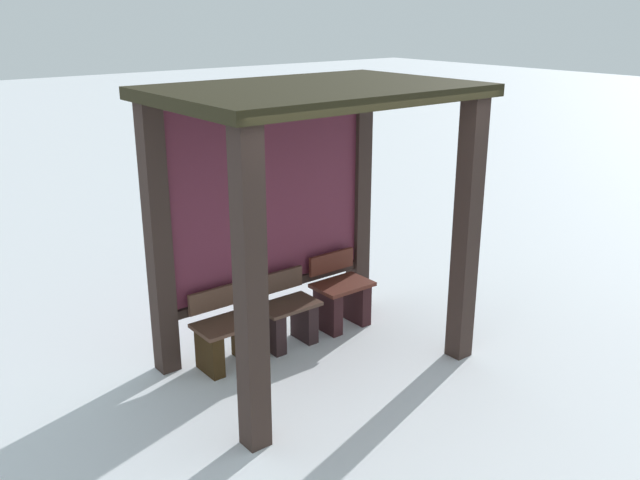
{
  "coord_description": "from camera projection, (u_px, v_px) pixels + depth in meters",
  "views": [
    {
      "loc": [
        -3.54,
        -4.56,
        3.15
      ],
      "look_at": [
        0.08,
        0.04,
        1.18
      ],
      "focal_mm": 38.73,
      "sensor_mm": 36.0,
      "label": 1
    }
  ],
  "objects": [
    {
      "name": "bench_left_inside",
      "position": [
        227.0,
        338.0,
        6.32
      ],
      "size": [
        0.59,
        0.4,
        0.71
      ],
      "color": "brown",
      "rests_on": "ground"
    },
    {
      "name": "bench_right_inside",
      "position": [
        341.0,
        298.0,
        7.12
      ],
      "size": [
        0.59,
        0.4,
        0.76
      ],
      "color": "#56261C",
      "rests_on": "ground"
    },
    {
      "name": "bench_center_inside",
      "position": [
        287.0,
        318.0,
        6.72
      ],
      "size": [
        0.59,
        0.37,
        0.72
      ],
      "color": "#4C3328",
      "rests_on": "ground"
    },
    {
      "name": "bus_shelter",
      "position": [
        301.0,
        166.0,
        6.04
      ],
      "size": [
        2.63,
        1.79,
        2.55
      ],
      "color": "#342621",
      "rests_on": "ground"
    },
    {
      "name": "ground_plane",
      "position": [
        316.0,
        361.0,
        6.48
      ],
      "size": [
        60.0,
        60.0,
        0.0
      ],
      "primitive_type": "plane",
      "color": "white"
    }
  ]
}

